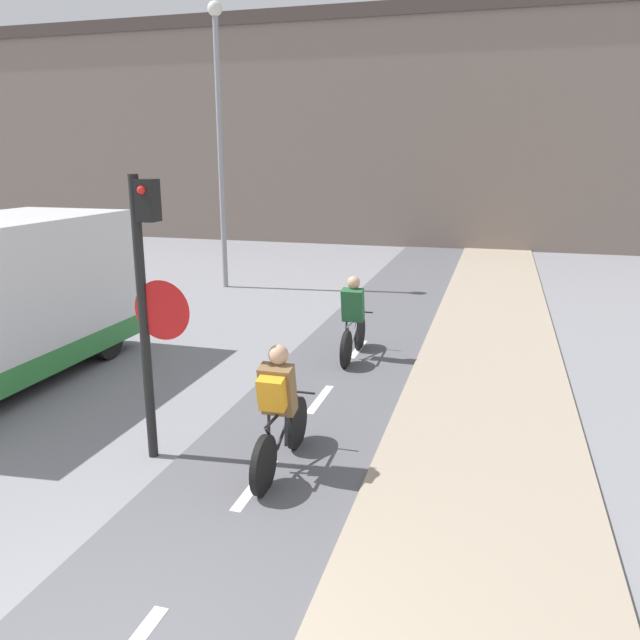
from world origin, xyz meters
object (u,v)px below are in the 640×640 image
Objects in this scene: cyclist_near at (279,412)px; cyclist_far at (353,322)px; street_lamp_far at (219,120)px; traffic_light_pole at (148,290)px.

cyclist_far is at bearing 91.73° from cyclist_near.
cyclist_far is at bearing -47.23° from street_lamp_far.
street_lamp_far is 10.98m from cyclist_near.
traffic_light_pole is at bearing -107.73° from cyclist_far.
cyclist_near is 1.04× the size of cyclist_far.
traffic_light_pole is at bearing -177.38° from cyclist_near.
street_lamp_far is 7.80m from cyclist_far.
cyclist_far is (-0.12, 4.12, -0.04)m from cyclist_near.
traffic_light_pole is at bearing -70.11° from street_lamp_far.
traffic_light_pole reaches higher than cyclist_near.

